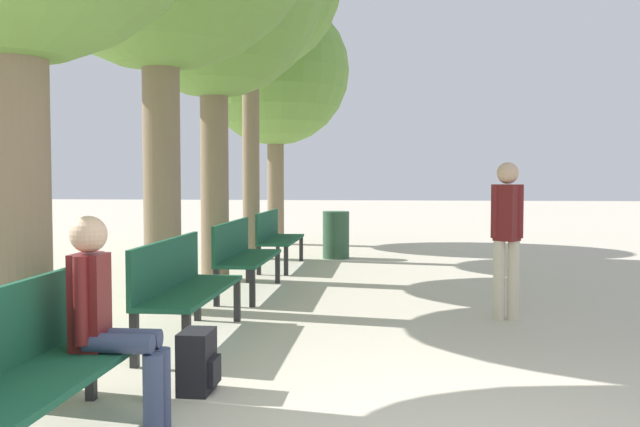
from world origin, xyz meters
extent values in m
cube|color=#195138|center=(-1.97, 0.33, 0.44)|extent=(0.50, 1.86, 0.04)
cube|color=#195138|center=(-2.19, 0.33, 0.68)|extent=(0.04, 1.86, 0.44)
cube|color=black|center=(-1.76, 1.22, 0.21)|extent=(0.06, 0.06, 0.42)
cube|color=black|center=(-2.17, 1.22, 0.21)|extent=(0.06, 0.06, 0.42)
cube|color=#195138|center=(-1.97, 2.89, 0.44)|extent=(0.50, 1.86, 0.04)
cube|color=#195138|center=(-2.19, 2.89, 0.68)|extent=(0.04, 1.86, 0.44)
cube|color=black|center=(-1.76, 2.01, 0.21)|extent=(0.06, 0.06, 0.42)
cube|color=black|center=(-1.76, 3.78, 0.21)|extent=(0.06, 0.06, 0.42)
cube|color=black|center=(-2.17, 2.01, 0.21)|extent=(0.06, 0.06, 0.42)
cube|color=black|center=(-2.17, 3.78, 0.21)|extent=(0.06, 0.06, 0.42)
cube|color=#195138|center=(-1.97, 5.46, 0.44)|extent=(0.50, 1.86, 0.04)
cube|color=#195138|center=(-2.19, 5.46, 0.68)|extent=(0.04, 1.86, 0.44)
cube|color=black|center=(-1.76, 4.57, 0.21)|extent=(0.06, 0.06, 0.42)
cube|color=black|center=(-1.76, 6.34, 0.21)|extent=(0.06, 0.06, 0.42)
cube|color=black|center=(-2.17, 4.57, 0.21)|extent=(0.06, 0.06, 0.42)
cube|color=black|center=(-2.17, 6.34, 0.21)|extent=(0.06, 0.06, 0.42)
cube|color=#195138|center=(-1.97, 8.02, 0.44)|extent=(0.50, 1.86, 0.04)
cube|color=#195138|center=(-2.19, 8.02, 0.68)|extent=(0.04, 1.86, 0.44)
cube|color=black|center=(-1.76, 7.13, 0.21)|extent=(0.06, 0.06, 0.42)
cube|color=black|center=(-1.76, 8.91, 0.21)|extent=(0.06, 0.06, 0.42)
cube|color=black|center=(-2.17, 7.13, 0.21)|extent=(0.06, 0.06, 0.42)
cube|color=black|center=(-2.17, 8.91, 0.21)|extent=(0.06, 0.06, 0.42)
cylinder|color=#7A664C|center=(-2.69, 1.23, 1.41)|extent=(0.50, 0.50, 2.82)
cylinder|color=#7A664C|center=(-2.69, 4.30, 1.69)|extent=(0.40, 0.40, 3.39)
cylinder|color=#7A664C|center=(-2.69, 6.60, 1.62)|extent=(0.39, 0.39, 3.23)
cylinder|color=#7A664C|center=(-2.69, 9.21, 1.99)|extent=(0.30, 0.30, 3.98)
cylinder|color=#7A664C|center=(-2.69, 11.91, 1.41)|extent=(0.35, 0.35, 2.82)
sphere|color=olive|center=(-2.69, 11.91, 3.69)|extent=(3.14, 3.14, 3.14)
cylinder|color=#384260|center=(-1.75, 0.63, 0.52)|extent=(0.39, 0.11, 0.11)
cylinder|color=#384260|center=(-1.55, 0.63, 0.23)|extent=(0.11, 0.11, 0.46)
cylinder|color=#384260|center=(-1.75, 0.77, 0.52)|extent=(0.39, 0.11, 0.11)
cylinder|color=#384260|center=(-1.55, 0.77, 0.23)|extent=(0.11, 0.11, 0.46)
cube|color=maroon|center=(-1.94, 0.70, 0.74)|extent=(0.18, 0.21, 0.55)
cylinder|color=maroon|center=(-1.94, 0.58, 0.77)|extent=(0.08, 0.08, 0.50)
cylinder|color=maroon|center=(-1.94, 0.82, 0.77)|extent=(0.08, 0.08, 0.50)
sphere|color=tan|center=(-1.94, 0.70, 1.12)|extent=(0.21, 0.21, 0.21)
cube|color=black|center=(-1.53, 1.45, 0.21)|extent=(0.20, 0.32, 0.42)
cube|color=black|center=(-1.41, 1.45, 0.15)|extent=(0.04, 0.22, 0.18)
cylinder|color=beige|center=(0.86, 4.13, 0.40)|extent=(0.12, 0.12, 0.80)
cylinder|color=beige|center=(1.00, 4.13, 0.40)|extent=(0.12, 0.12, 0.80)
cube|color=maroon|center=(0.93, 4.13, 1.09)|extent=(0.28, 0.28, 0.57)
cylinder|color=maroon|center=(0.81, 4.13, 1.10)|extent=(0.08, 0.08, 0.54)
cylinder|color=maroon|center=(1.05, 4.13, 1.10)|extent=(0.08, 0.08, 0.54)
sphere|color=tan|center=(0.93, 4.13, 1.49)|extent=(0.22, 0.22, 0.22)
cylinder|color=#2D5138|center=(-1.20, 9.36, 0.42)|extent=(0.47, 0.47, 0.83)
camera|label=1|loc=(-0.24, -3.17, 1.45)|focal=40.00mm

